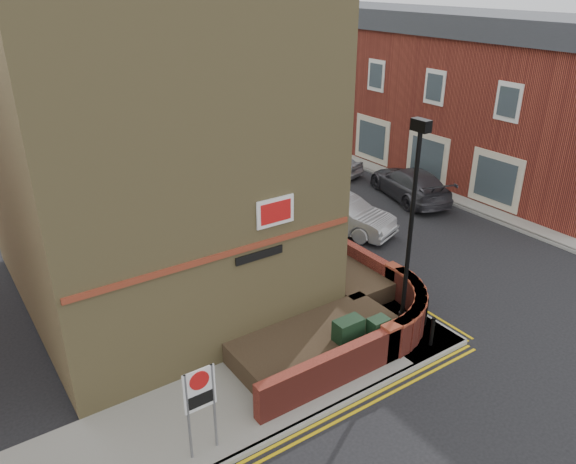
# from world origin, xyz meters

# --- Properties ---
(ground) EXTENTS (120.00, 120.00, 0.00)m
(ground) POSITION_xyz_m (0.00, 0.00, 0.00)
(ground) COLOR black
(ground) RESTS_ON ground
(pavement_corner) EXTENTS (13.00, 3.00, 0.12)m
(pavement_corner) POSITION_xyz_m (-3.50, 1.50, 0.06)
(pavement_corner) COLOR gray
(pavement_corner) RESTS_ON ground
(pavement_main) EXTENTS (2.00, 32.00, 0.12)m
(pavement_main) POSITION_xyz_m (2.00, 16.00, 0.06)
(pavement_main) COLOR gray
(pavement_main) RESTS_ON ground
(pavement_far) EXTENTS (4.00, 40.00, 0.12)m
(pavement_far) POSITION_xyz_m (13.00, 13.00, 0.06)
(pavement_far) COLOR gray
(pavement_far) RESTS_ON ground
(kerb_side) EXTENTS (13.00, 0.15, 0.12)m
(kerb_side) POSITION_xyz_m (-3.50, 0.00, 0.06)
(kerb_side) COLOR gray
(kerb_side) RESTS_ON ground
(kerb_main_near) EXTENTS (0.15, 32.00, 0.12)m
(kerb_main_near) POSITION_xyz_m (3.00, 16.00, 0.06)
(kerb_main_near) COLOR gray
(kerb_main_near) RESTS_ON ground
(kerb_main_far) EXTENTS (0.15, 40.00, 0.12)m
(kerb_main_far) POSITION_xyz_m (11.00, 13.00, 0.06)
(kerb_main_far) COLOR gray
(kerb_main_far) RESTS_ON ground
(yellow_lines_side) EXTENTS (13.00, 0.28, 0.01)m
(yellow_lines_side) POSITION_xyz_m (-3.50, -0.25, 0.01)
(yellow_lines_side) COLOR gold
(yellow_lines_side) RESTS_ON ground
(yellow_lines_main) EXTENTS (0.28, 32.00, 0.01)m
(yellow_lines_main) POSITION_xyz_m (3.25, 16.00, 0.01)
(yellow_lines_main) COLOR gold
(yellow_lines_main) RESTS_ON ground
(corner_building) EXTENTS (8.95, 10.40, 13.60)m
(corner_building) POSITION_xyz_m (-2.84, 8.00, 6.23)
(corner_building) COLOR #937F4E
(corner_building) RESTS_ON ground
(garden_wall) EXTENTS (6.80, 6.00, 1.20)m
(garden_wall) POSITION_xyz_m (0.00, 2.50, 0.00)
(garden_wall) COLOR maroon
(garden_wall) RESTS_ON ground
(lamppost) EXTENTS (0.25, 0.50, 6.30)m
(lamppost) POSITION_xyz_m (1.60, 1.20, 3.34)
(lamppost) COLOR black
(lamppost) RESTS_ON pavement_corner
(utility_cabinet_large) EXTENTS (0.80, 0.45, 1.20)m
(utility_cabinet_large) POSITION_xyz_m (-0.30, 1.30, 0.72)
(utility_cabinet_large) COLOR black
(utility_cabinet_large) RESTS_ON pavement_corner
(utility_cabinet_small) EXTENTS (0.55, 0.40, 1.10)m
(utility_cabinet_small) POSITION_xyz_m (0.50, 1.00, 0.67)
(utility_cabinet_small) COLOR black
(utility_cabinet_small) RESTS_ON pavement_corner
(bollard_near) EXTENTS (0.11, 0.11, 0.90)m
(bollard_near) POSITION_xyz_m (2.00, 0.40, 0.57)
(bollard_near) COLOR black
(bollard_near) RESTS_ON pavement_corner
(bollard_far) EXTENTS (0.11, 0.11, 0.90)m
(bollard_far) POSITION_xyz_m (2.60, 1.20, 0.57)
(bollard_far) COLOR black
(bollard_far) RESTS_ON pavement_corner
(zone_sign) EXTENTS (0.72, 0.07, 2.20)m
(zone_sign) POSITION_xyz_m (-5.00, 0.50, 1.64)
(zone_sign) COLOR slate
(zone_sign) RESTS_ON pavement_corner
(far_terrace) EXTENTS (5.40, 30.40, 8.00)m
(far_terrace) POSITION_xyz_m (14.50, 17.00, 4.04)
(far_terrace) COLOR maroon
(far_terrace) RESTS_ON ground
(far_terrace_cream) EXTENTS (5.40, 12.40, 8.00)m
(far_terrace_cream) POSITION_xyz_m (14.50, 38.00, 4.05)
(far_terrace_cream) COLOR beige
(far_terrace_cream) RESTS_ON ground
(tree_near) EXTENTS (3.64, 3.65, 6.70)m
(tree_near) POSITION_xyz_m (2.00, 14.05, 4.70)
(tree_near) COLOR #382B1E
(tree_near) RESTS_ON pavement_main
(tree_mid) EXTENTS (4.03, 4.03, 7.42)m
(tree_mid) POSITION_xyz_m (2.00, 22.05, 5.20)
(tree_mid) COLOR #382B1E
(tree_mid) RESTS_ON pavement_main
(tree_far) EXTENTS (3.81, 3.81, 7.00)m
(tree_far) POSITION_xyz_m (2.00, 30.05, 4.91)
(tree_far) COLOR #382B1E
(tree_far) RESTS_ON pavement_main
(traffic_light_assembly) EXTENTS (0.20, 0.16, 4.20)m
(traffic_light_assembly) POSITION_xyz_m (2.40, 25.00, 2.78)
(traffic_light_assembly) COLOR black
(traffic_light_assembly) RESTS_ON pavement_main
(silver_car_near) EXTENTS (3.02, 4.75, 1.48)m
(silver_car_near) POSITION_xyz_m (5.00, 8.07, 0.74)
(silver_car_near) COLOR #999CA0
(silver_car_near) RESTS_ON ground
(red_car_main) EXTENTS (3.43, 5.04, 1.28)m
(red_car_main) POSITION_xyz_m (4.78, 16.54, 0.64)
(red_car_main) COLOR maroon
(red_car_main) RESTS_ON ground
(grey_car_far) EXTENTS (3.28, 5.37, 1.45)m
(grey_car_far) POSITION_xyz_m (9.95, 9.10, 0.73)
(grey_car_far) COLOR #35343A
(grey_car_far) RESTS_ON ground
(silver_car_far) EXTENTS (2.53, 3.95, 1.25)m
(silver_car_far) POSITION_xyz_m (9.00, 14.00, 0.63)
(silver_car_far) COLOR #ABABB3
(silver_car_far) RESTS_ON ground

